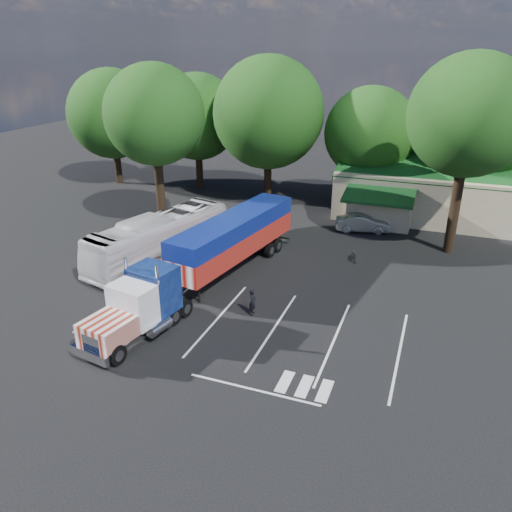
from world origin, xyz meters
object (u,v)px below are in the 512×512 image
(bicycle, at_px, (355,255))
(tour_bus, at_px, (160,238))
(woman, at_px, (253,302))
(semi_truck, at_px, (213,251))
(silver_sedan, at_px, (363,223))

(bicycle, relative_size, tour_bus, 0.13)
(woman, bearing_deg, semi_truck, 50.41)
(bicycle, height_order, tour_bus, tour_bus)
(silver_sedan, bearing_deg, woman, 154.44)
(bicycle, bearing_deg, silver_sedan, 75.72)
(bicycle, distance_m, silver_sedan, 6.05)
(tour_bus, bearing_deg, bicycle, 34.79)
(semi_truck, height_order, tour_bus, semi_truck)
(tour_bus, height_order, silver_sedan, tour_bus)
(semi_truck, xyz_separation_m, woman, (3.60, -2.69, -1.43))
(semi_truck, height_order, bicycle, semi_truck)
(semi_truck, height_order, woman, semi_truck)
(bicycle, relative_size, silver_sedan, 0.37)
(semi_truck, relative_size, silver_sedan, 4.42)
(bicycle, bearing_deg, woman, -131.63)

